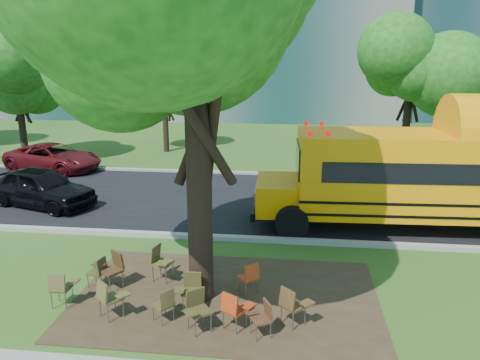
# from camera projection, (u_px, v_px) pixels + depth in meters

# --- Properties ---
(ground) EXTENTS (160.00, 160.00, 0.00)m
(ground) POSITION_uv_depth(u_px,v_px,m) (190.00, 285.00, 11.53)
(ground) COLOR #264F18
(ground) RESTS_ON ground
(dirt_patch) EXTENTS (7.00, 4.50, 0.03)m
(dirt_patch) POSITION_uv_depth(u_px,v_px,m) (227.00, 297.00, 10.93)
(dirt_patch) COLOR #382819
(dirt_patch) RESTS_ON ground
(asphalt_road) EXTENTS (80.00, 8.00, 0.04)m
(asphalt_road) POSITION_uv_depth(u_px,v_px,m) (229.00, 200.00, 18.23)
(asphalt_road) COLOR black
(asphalt_road) RESTS_ON ground
(kerb_near) EXTENTS (80.00, 0.25, 0.14)m
(kerb_near) POSITION_uv_depth(u_px,v_px,m) (211.00, 237.00, 14.39)
(kerb_near) COLOR gray
(kerb_near) RESTS_ON ground
(kerb_far) EXTENTS (80.00, 0.25, 0.14)m
(kerb_far) POSITION_uv_depth(u_px,v_px,m) (242.00, 173.00, 22.15)
(kerb_far) COLOR gray
(kerb_far) RESTS_ON ground
(bg_tree_0) EXTENTS (5.20, 5.20, 7.18)m
(bg_tree_0) POSITION_uv_depth(u_px,v_px,m) (16.00, 73.00, 24.18)
(bg_tree_0) COLOR black
(bg_tree_0) RESTS_ON ground
(bg_tree_2) EXTENTS (4.80, 4.80, 6.62)m
(bg_tree_2) POSITION_uv_depth(u_px,v_px,m) (164.00, 78.00, 26.35)
(bg_tree_2) COLOR black
(bg_tree_2) RESTS_ON ground
(bg_tree_3) EXTENTS (5.60, 5.60, 7.84)m
(bg_tree_3) POSITION_uv_depth(u_px,v_px,m) (412.00, 65.00, 22.73)
(bg_tree_3) COLOR black
(bg_tree_3) RESTS_ON ground
(main_tree) EXTENTS (7.20, 7.20, 9.70)m
(main_tree) POSITION_uv_depth(u_px,v_px,m) (195.00, 25.00, 9.37)
(main_tree) COLOR black
(main_tree) RESTS_ON ground
(school_bus) EXTENTS (12.94, 3.41, 3.14)m
(school_bus) POSITION_uv_depth(u_px,v_px,m) (477.00, 175.00, 14.79)
(school_bus) COLOR orange
(school_bus) RESTS_ON ground
(chair_0) EXTENTS (0.55, 0.49, 0.85)m
(chair_0) POSITION_uv_depth(u_px,v_px,m) (61.00, 286.00, 10.41)
(chair_0) COLOR brown
(chair_0) RESTS_ON ground
(chair_1) EXTENTS (0.78, 0.62, 0.91)m
(chair_1) POSITION_uv_depth(u_px,v_px,m) (109.00, 296.00, 9.91)
(chair_1) COLOR brown
(chair_1) RESTS_ON ground
(chair_2) EXTENTS (0.53, 0.67, 0.78)m
(chair_2) POSITION_uv_depth(u_px,v_px,m) (165.00, 302.00, 9.82)
(chair_2) COLOR #4B4320
(chair_2) RESTS_ON ground
(chair_3) EXTENTS (0.56, 0.52, 0.86)m
(chair_3) POSITION_uv_depth(u_px,v_px,m) (191.00, 287.00, 10.33)
(chair_3) COLOR #46421E
(chair_3) RESTS_ON ground
(chair_4) EXTENTS (0.73, 0.58, 0.87)m
(chair_4) POSITION_uv_depth(u_px,v_px,m) (234.00, 307.00, 9.50)
(chair_4) COLOR #A93212
(chair_4) RESTS_ON ground
(chair_5) EXTENTS (0.60, 0.76, 0.90)m
(chair_5) POSITION_uv_depth(u_px,v_px,m) (197.00, 307.00, 9.50)
(chair_5) COLOR #433D1D
(chair_5) RESTS_ON ground
(chair_6) EXTENTS (0.63, 0.53, 0.78)m
(chair_6) POSITION_uv_depth(u_px,v_px,m) (262.00, 315.00, 9.33)
(chair_6) COLOR #502E1C
(chair_6) RESTS_ON ground
(chair_7) EXTENTS (0.77, 0.61, 0.89)m
(chair_7) POSITION_uv_depth(u_px,v_px,m) (293.00, 303.00, 9.64)
(chair_7) COLOR #51391D
(chair_7) RESTS_ON ground
(chair_8) EXTENTS (0.46, 0.58, 0.79)m
(chair_8) POSITION_uv_depth(u_px,v_px,m) (99.00, 269.00, 11.32)
(chair_8) COLOR #42401C
(chair_8) RESTS_ON ground
(chair_9) EXTENTS (0.80, 0.63, 0.94)m
(chair_9) POSITION_uv_depth(u_px,v_px,m) (112.00, 266.00, 11.26)
(chair_9) COLOR #422C17
(chair_9) RESTS_ON ground
(chair_10) EXTENTS (0.55, 0.71, 0.94)m
(chair_10) POSITION_uv_depth(u_px,v_px,m) (160.00, 259.00, 11.62)
(chair_10) COLOR brown
(chair_10) RESTS_ON ground
(chair_11) EXTENTS (0.55, 0.70, 0.82)m
(chair_11) POSITION_uv_depth(u_px,v_px,m) (250.00, 275.00, 10.97)
(chair_11) COLOR #B53F13
(chair_11) RESTS_ON ground
(black_car) EXTENTS (4.63, 2.96, 1.47)m
(black_car) POSITION_uv_depth(u_px,v_px,m) (41.00, 187.00, 17.38)
(black_car) COLOR black
(black_car) RESTS_ON ground
(bg_car_red) EXTENTS (5.15, 3.28, 1.32)m
(bg_car_red) POSITION_uv_depth(u_px,v_px,m) (53.00, 157.00, 22.76)
(bg_car_red) COLOR #4E0D12
(bg_car_red) RESTS_ON ground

